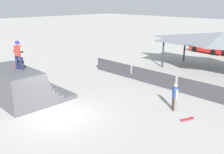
# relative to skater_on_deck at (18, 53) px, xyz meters

# --- Properties ---
(ground_plane) EXTENTS (160.00, 160.00, 0.00)m
(ground_plane) POSITION_rel_skater_on_deck_xyz_m (3.28, 0.48, -3.03)
(ground_plane) COLOR #A3A09B
(quarter_pipe_ramp) EXTENTS (4.49, 4.10, 2.04)m
(quarter_pipe_ramp) POSITION_rel_skater_on_deck_xyz_m (-0.35, 0.00, -2.13)
(quarter_pipe_ramp) COLOR #4C4C51
(quarter_pipe_ramp) RESTS_ON ground
(skater_on_deck) EXTENTS (0.74, 0.37, 1.71)m
(skater_on_deck) POSITION_rel_skater_on_deck_xyz_m (0.00, 0.00, 0.00)
(skater_on_deck) COLOR #1E2347
(skater_on_deck) RESTS_ON quarter_pipe_ramp
(skateboard_on_deck) EXTENTS (0.86, 0.41, 0.09)m
(skateboard_on_deck) POSITION_rel_skater_on_deck_xyz_m (-0.48, 0.12, -0.93)
(skateboard_on_deck) COLOR silver
(skateboard_on_deck) RESTS_ON quarter_pipe_ramp
(bystander_walking) EXTENTS (0.55, 0.50, 1.59)m
(bystander_walking) POSITION_rel_skater_on_deck_xyz_m (7.20, 5.48, -2.14)
(bystander_walking) COLOR #6B6051
(bystander_walking) RESTS_ON ground
(skateboard_on_ground) EXTENTS (0.48, 0.80, 0.09)m
(skateboard_on_ground) POSITION_rel_skater_on_deck_xyz_m (8.38, 4.92, -2.97)
(skateboard_on_ground) COLOR blue
(skateboard_on_ground) RESTS_ON ground
(barrier_fence) EXTENTS (11.93, 0.12, 1.05)m
(barrier_fence) POSITION_rel_skater_on_deck_xyz_m (3.56, 8.29, -2.50)
(barrier_fence) COLOR #3D3D42
(barrier_fence) RESTS_ON ground
(pavilion_shelter) EXTENTS (10.49, 4.50, 3.47)m
(pavilion_shelter) POSITION_rel_skater_on_deck_xyz_m (5.68, 14.93, -0.11)
(pavilion_shelter) COLOR #2D2D33
(pavilion_shelter) RESTS_ON ground
(parked_car_red) EXTENTS (4.15, 2.13, 1.27)m
(parked_car_red) POSITION_rel_skater_on_deck_xyz_m (1.00, 22.63, -2.43)
(parked_car_red) COLOR red
(parked_car_red) RESTS_ON ground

